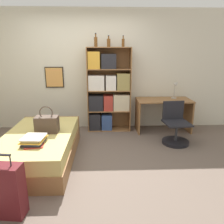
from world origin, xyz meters
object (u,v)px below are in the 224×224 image
Objects in this scene: bottle_brown at (109,43)px; desk_chair at (175,131)px; book_stack_on_bed at (34,140)px; desk at (163,109)px; bottle_green at (96,42)px; bed at (40,146)px; bottle_clear at (123,43)px; desk_lamp at (176,86)px; suitcase at (4,191)px; bookcase at (107,92)px; handbag at (47,124)px.

bottle_brown reaches higher than desk_chair.
book_stack_on_bed is 2.85m from desk.
bed is at bearing -122.36° from bottle_green.
bottle_clear is at bearing 170.33° from desk.
suitcase is at bearing -134.66° from desk_lamp.
desk_chair is (-0.21, -0.79, -0.74)m from desk_lamp.
book_stack_on_bed is 0.22× the size of bookcase.
bottle_green is at bearing 152.59° from desk_chair.
desk is (2.28, 1.72, -0.02)m from book_stack_on_bed.
desk_chair is at bearing -104.91° from desk_lamp.
bottle_green is (0.90, 2.65, 1.61)m from suitcase.
bottle_brown is at bearing 51.29° from bed.
suitcase is 0.92× the size of desk_chair.
bookcase is 1.52m from desk_lamp.
handbag is 2.15m from bottle_brown.
desk_chair is at bearing -33.29° from bottle_brown.
book_stack_on_bed reaches higher than bed.
bottle_clear reaches higher than bookcase.
bottle_clear reaches higher than bottle_brown.
suitcase is at bearing -112.71° from bookcase.
bed is 4.63× the size of desk_lamp.
bottle_clear reaches higher than book_stack_on_bed.
book_stack_on_bed is 2.70m from bottle_clear.
bottle_green reaches higher than desk_chair.
bookcase is 7.73× the size of bottle_clear.
bed is 1.04× the size of bookcase.
desk_chair reaches higher than book_stack_on_bed.
suitcase is 3.11× the size of bottle_clear.
desk_chair is at bearing -84.68° from desk.
bottle_green reaches higher than bottle_brown.
bottle_brown is 2.23m from desk_chair.
desk_lamp is (2.56, 1.82, 0.46)m from book_stack_on_bed.
bookcase is 4.45× the size of desk_lamp.
bottle_clear is (1.39, 1.87, 1.37)m from book_stack_on_bed.
handbag is 1.85× the size of bottle_brown.
desk is at bearing -6.49° from bottle_brown.
bed is at bearing 97.72° from book_stack_on_bed.
bottle_green is 0.35× the size of desk_chair.
bottle_brown is (1.02, 1.40, 1.29)m from handbag.
bookcase reaches higher than book_stack_on_bed.
desk_lamp is at bearing 0.23° from bottle_green.
bottle_brown reaches higher than book_stack_on_bed.
bookcase is 7.81× the size of bottle_brown.
desk is (2.35, 2.55, 0.20)m from suitcase.
bottle_brown is at bearing -176.92° from bottle_clear.
bed is at bearing -151.01° from desk.
book_stack_on_bed is 0.54× the size of suitcase.
desk_chair is at bearing 23.67° from book_stack_on_bed.
bottle_clear is at bearing 138.63° from desk_chair.
book_stack_on_bed is at bearing -119.69° from bookcase.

